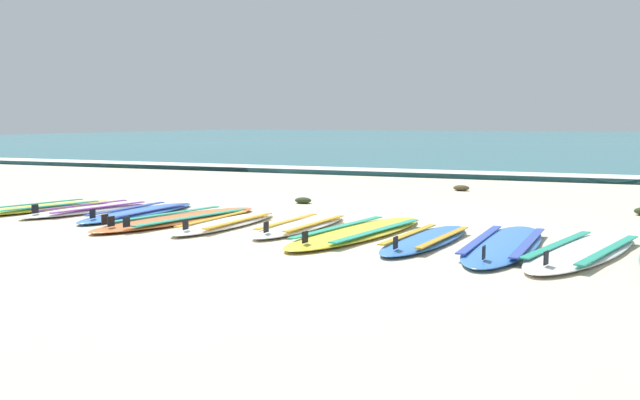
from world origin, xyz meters
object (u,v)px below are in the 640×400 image
at_px(surfboard_2, 139,212).
at_px(surfboard_6, 358,232).
at_px(surfboard_8, 504,244).
at_px(surfboard_0, 41,208).
at_px(surfboard_9, 583,251).
at_px(surfboard_1, 91,209).
at_px(surfboard_4, 226,223).
at_px(surfboard_3, 179,219).
at_px(surfboard_5, 301,226).
at_px(surfboard_7, 426,239).

xyz_separation_m(surfboard_2, surfboard_6, (3.12, -0.41, -0.00)).
bearing_deg(surfboard_8, surfboard_2, 172.98).
relative_size(surfboard_0, surfboard_2, 0.99).
relative_size(surfboard_2, surfboard_9, 0.85).
relative_size(surfboard_1, surfboard_2, 0.99).
bearing_deg(surfboard_4, surfboard_3, 173.32).
distance_m(surfboard_6, surfboard_9, 2.24).
bearing_deg(surfboard_3, surfboard_4, -6.68).
height_order(surfboard_5, surfboard_9, same).
relative_size(surfboard_5, surfboard_9, 0.77).
xyz_separation_m(surfboard_3, surfboard_8, (3.83, -0.27, -0.00)).
distance_m(surfboard_3, surfboard_6, 2.31).
height_order(surfboard_5, surfboard_8, same).
relative_size(surfboard_0, surfboard_3, 0.82).
bearing_deg(surfboard_0, surfboard_4, -4.82).
distance_m(surfboard_0, surfboard_3, 2.32).
xyz_separation_m(surfboard_5, surfboard_7, (1.51, -0.35, -0.00)).
bearing_deg(surfboard_1, surfboard_7, -7.34).
bearing_deg(surfboard_6, surfboard_7, -12.45).
relative_size(surfboard_4, surfboard_7, 0.98).
bearing_deg(surfboard_2, surfboard_3, -20.15).
bearing_deg(surfboard_3, surfboard_2, 159.85).
xyz_separation_m(surfboard_0, surfboard_5, (3.88, -0.11, 0.00)).
bearing_deg(surfboard_4, surfboard_2, 165.85).
bearing_deg(surfboard_2, surfboard_8, -7.02).
relative_size(surfboard_1, surfboard_5, 1.09).
xyz_separation_m(surfboard_1, surfboard_3, (1.60, -0.32, 0.00)).
xyz_separation_m(surfboard_5, surfboard_9, (2.97, -0.40, -0.00)).
bearing_deg(surfboard_2, surfboard_0, -175.24).
height_order(surfboard_1, surfboard_5, same).
bearing_deg(surfboard_8, surfboard_4, 176.49).
bearing_deg(surfboard_0, surfboard_9, -4.25).
bearing_deg(surfboard_3, surfboard_9, -4.24).
height_order(surfboard_2, surfboard_7, same).
bearing_deg(surfboard_9, surfboard_4, 176.20).
relative_size(surfboard_4, surfboard_5, 1.02).
distance_m(surfboard_7, surfboard_9, 1.46).
height_order(surfboard_1, surfboard_9, same).
height_order(surfboard_2, surfboard_6, same).
distance_m(surfboard_1, surfboard_5, 3.18).
relative_size(surfboard_4, surfboard_6, 0.76).
bearing_deg(surfboard_2, surfboard_9, -6.76).
bearing_deg(surfboard_9, surfboard_0, 175.75).
relative_size(surfboard_1, surfboard_3, 0.81).
height_order(surfboard_3, surfboard_6, same).
distance_m(surfboard_3, surfboard_5, 1.57).
bearing_deg(surfboard_8, surfboard_0, 175.85).
distance_m(surfboard_0, surfboard_2, 1.51).
distance_m(surfboard_5, surfboard_9, 2.99).
height_order(surfboard_4, surfboard_7, same).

